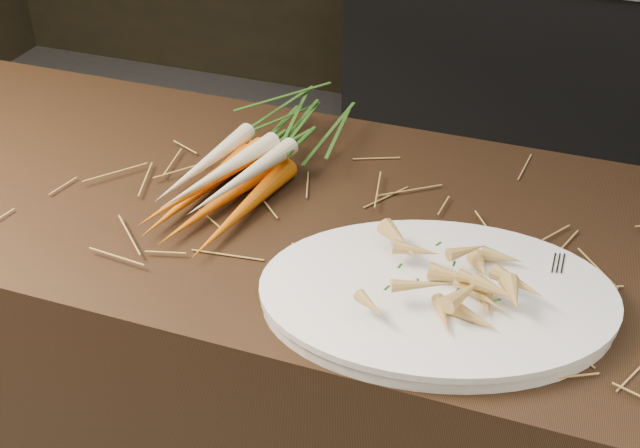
{
  "coord_description": "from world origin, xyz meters",
  "views": [
    {
      "loc": [
        0.25,
        -0.77,
        1.68
      ],
      "look_at": [
        -0.09,
        0.19,
        0.96
      ],
      "focal_mm": 45.0,
      "sensor_mm": 36.0,
      "label": 1
    }
  ],
  "objects": [
    {
      "name": "serving_platter",
      "position": [
        0.12,
        0.13,
        0.91
      ],
      "size": [
        0.59,
        0.46,
        0.03
      ],
      "primitive_type": null,
      "rotation": [
        0.0,
        0.0,
        0.26
      ],
      "color": "white",
      "rests_on": "main_counter"
    },
    {
      "name": "back_counter",
      "position": [
        0.3,
        2.18,
        0.42
      ],
      "size": [
        1.82,
        0.62,
        0.84
      ],
      "color": "black",
      "rests_on": "ground"
    },
    {
      "name": "serving_fork",
      "position": [
        0.3,
        0.15,
        0.93
      ],
      "size": [
        0.02,
        0.19,
        0.0
      ],
      "primitive_type": "cube",
      "rotation": [
        0.0,
        0.0,
        -0.0
      ],
      "color": "silver",
      "rests_on": "serving_platter"
    },
    {
      "name": "roasted_veg_heap",
      "position": [
        0.12,
        0.13,
        0.96
      ],
      "size": [
        0.29,
        0.24,
        0.06
      ],
      "primitive_type": null,
      "rotation": [
        0.0,
        0.0,
        0.26
      ],
      "color": "#BC9245",
      "rests_on": "serving_platter"
    },
    {
      "name": "main_counter",
      "position": [
        0.0,
        0.3,
        0.45
      ],
      "size": [
        2.4,
        0.7,
        0.9
      ],
      "primitive_type": "cube",
      "color": "black",
      "rests_on": "ground"
    },
    {
      "name": "root_veg_bunch",
      "position": [
        -0.25,
        0.41,
        0.95
      ],
      "size": [
        0.28,
        0.57,
        0.1
      ],
      "rotation": [
        0.0,
        0.0,
        -0.24
      ],
      "color": "#C9600E",
      "rests_on": "main_counter"
    },
    {
      "name": "straw_bedding",
      "position": [
        0.0,
        0.3,
        0.91
      ],
      "size": [
        1.4,
        0.6,
        0.02
      ],
      "primitive_type": null,
      "color": "olive",
      "rests_on": "main_counter"
    }
  ]
}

